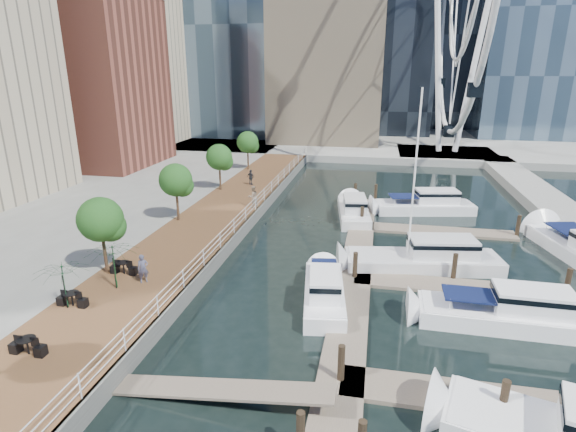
% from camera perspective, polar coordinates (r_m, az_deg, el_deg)
% --- Properties ---
extents(ground, '(520.00, 520.00, 0.00)m').
position_cam_1_polar(ground, '(22.02, -0.98, -16.31)').
color(ground, black).
rests_on(ground, ground).
extents(boardwalk, '(6.00, 60.00, 1.00)m').
position_cam_1_polar(boardwalk, '(37.18, -9.65, -0.99)').
color(boardwalk, brown).
rests_on(boardwalk, ground).
extents(seawall, '(0.25, 60.00, 1.00)m').
position_cam_1_polar(seawall, '(36.25, -5.21, -1.30)').
color(seawall, '#595954').
rests_on(seawall, ground).
extents(land_far, '(200.00, 114.00, 1.00)m').
position_cam_1_polar(land_far, '(120.43, 9.64, 12.00)').
color(land_far, gray).
rests_on(land_far, ground).
extents(pier, '(14.00, 12.00, 1.00)m').
position_cam_1_polar(pier, '(71.49, 19.44, 7.33)').
color(pier, gray).
rests_on(pier, ground).
extents(railing, '(0.10, 60.00, 1.05)m').
position_cam_1_polar(railing, '(35.95, -5.41, 0.25)').
color(railing, white).
rests_on(railing, boardwalk).
extents(floating_docks, '(16.00, 34.00, 2.60)m').
position_cam_1_polar(floating_docks, '(30.46, 18.10, -6.01)').
color(floating_docks, '#6D6051').
rests_on(floating_docks, ground).
extents(midrise_condos, '(19.00, 67.00, 28.00)m').
position_cam_1_polar(midrise_condos, '(58.28, -30.09, 16.65)').
color(midrise_condos, '#BCAD8E').
rests_on(midrise_condos, ground).
extents(street_trees, '(2.60, 42.60, 4.60)m').
position_cam_1_polar(street_trees, '(36.20, -14.08, 4.45)').
color(street_trees, '#3F2B1C').
rests_on(street_trees, ground).
extents(cafe_tables, '(2.50, 13.70, 0.74)m').
position_cam_1_polar(cafe_tables, '(23.99, -27.78, -11.67)').
color(cafe_tables, black).
rests_on(cafe_tables, ground).
extents(yacht_foreground, '(9.62, 2.71, 2.15)m').
position_cam_1_polar(yacht_foreground, '(26.11, 25.95, -12.39)').
color(yacht_foreground, white).
rests_on(yacht_foreground, ground).
extents(pedestrian_near, '(0.72, 0.68, 1.65)m').
position_cam_1_polar(pedestrian_near, '(26.63, -17.94, -6.37)').
color(pedestrian_near, '#484860').
rests_on(pedestrian_near, boardwalk).
extents(pedestrian_mid, '(1.17, 1.18, 1.92)m').
position_cam_1_polar(pedestrian_mid, '(39.29, -4.48, 2.47)').
color(pedestrian_mid, gray).
rests_on(pedestrian_mid, boardwalk).
extents(pedestrian_far, '(1.02, 0.75, 1.60)m').
position_cam_1_polar(pedestrian_far, '(47.32, -4.74, 4.92)').
color(pedestrian_far, '#2D2F38').
rests_on(pedestrian_far, boardwalk).
extents(moored_yachts, '(21.68, 32.54, 11.50)m').
position_cam_1_polar(moored_yachts, '(31.77, 19.04, -6.08)').
color(moored_yachts, silver).
rests_on(moored_yachts, ground).
extents(cafe_seating, '(4.25, 14.55, 2.59)m').
position_cam_1_polar(cafe_seating, '(23.87, -27.50, -9.48)').
color(cafe_seating, black).
rests_on(cafe_seating, ground).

